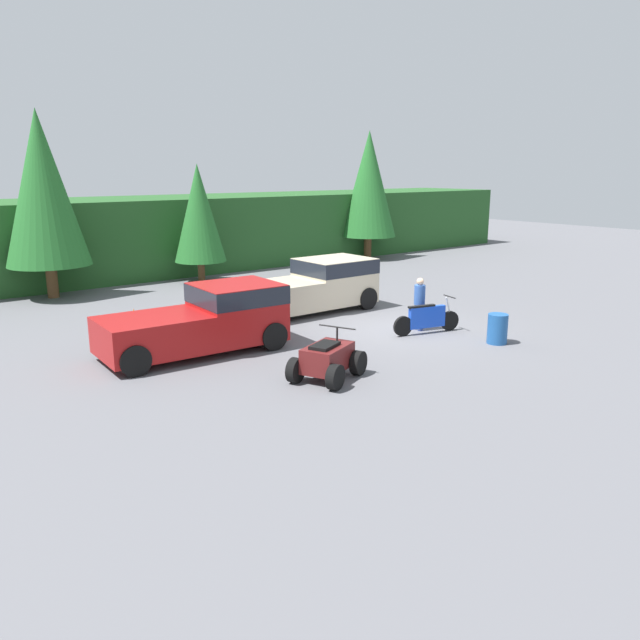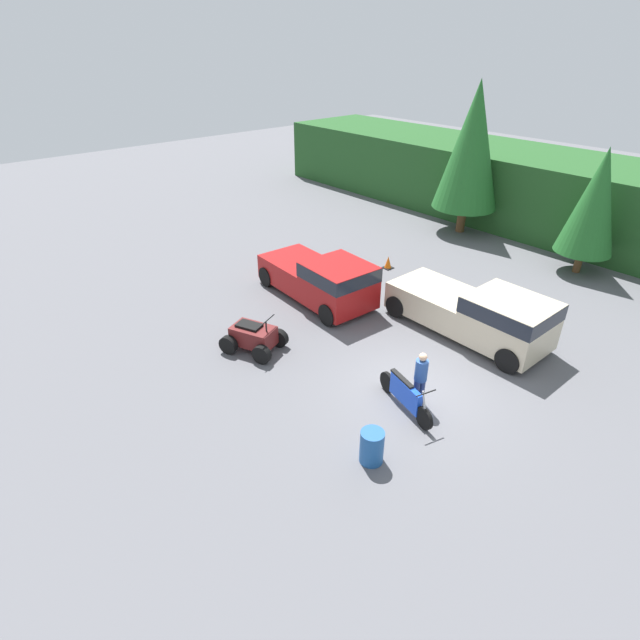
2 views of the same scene
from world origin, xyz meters
name	(u,v)px [view 1 (image 1 of 2)]	position (x,y,z in m)	size (l,w,h in m)	color
ground_plane	(398,329)	(0.00, 0.00, 0.00)	(80.00, 80.00, 0.00)	#5B5B60
hillside_backdrop	(173,233)	(0.00, 16.00, 1.81)	(44.00, 6.00, 3.62)	#235123
tree_left	(43,189)	(-7.12, 12.14, 4.25)	(3.18, 3.18, 7.23)	brown
tree_mid_left	(199,213)	(-0.78, 11.66, 3.08)	(2.30, 2.30, 5.23)	brown
tree_mid_right	(369,184)	(10.28, 12.55, 4.16)	(3.11, 3.11, 7.07)	brown
pickup_truck_red	(208,317)	(-5.93, 1.59, 0.96)	(5.14, 2.46, 1.82)	maroon
pickup_truck_second	(313,285)	(-0.53, 3.76, 0.97)	(5.58, 2.24, 1.82)	beige
dirt_bike	(427,319)	(0.32, -0.91, 0.46)	(2.30, 0.84, 1.12)	black
quad_atv	(327,360)	(-4.83, -2.34, 0.47)	(2.21, 1.91, 1.20)	black
rider_person	(419,302)	(0.43, -0.48, 0.91)	(0.40, 0.40, 1.68)	navy
traffic_cone	(134,317)	(-6.38, 5.79, 0.25)	(0.42, 0.42, 0.55)	black
steel_barrel	(497,329)	(1.06, -2.99, 0.44)	(0.58, 0.58, 0.88)	#1E5193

